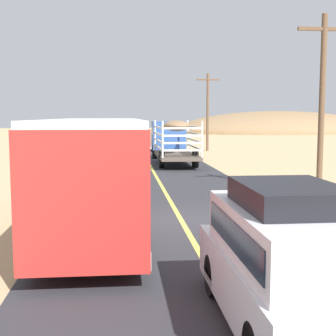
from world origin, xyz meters
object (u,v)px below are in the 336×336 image
livestock_truck (171,137)px  power_pole_mid (208,109)px  power_pole_near (322,100)px  bus (97,171)px  suv_near (287,259)px  car_far (154,139)px

livestock_truck → power_pole_mid: (4.55, 10.14, 2.17)m
livestock_truck → power_pole_near: power_pole_near is taller
livestock_truck → bus: size_ratio=0.97×
livestock_truck → power_pole_mid: bearing=65.8°
suv_near → power_pole_mid: 38.19m
car_far → power_pole_near: 27.89m
suv_near → power_pole_near: (5.66, 11.89, 2.83)m
car_far → livestock_truck: bearing=-87.9°
power_pole_mid → power_pole_near: bearing=-90.0°
car_far → power_pole_mid: size_ratio=0.63×
bus → power_pole_mid: size_ratio=1.36×
power_pole_near → power_pole_mid: 25.77m
car_far → power_pole_mid: (4.98, -1.52, 2.88)m
suv_near → livestock_truck: 27.55m
bus → power_pole_near: bearing=30.0°
bus → livestock_truck: bearing=78.2°
power_pole_near → bus: bearing=-150.0°
power_pole_near → power_pole_mid: bearing=90.0°
livestock_truck → car_far: livestock_truck is taller
power_pole_mid → livestock_truck: bearing=-114.2°
livestock_truck → bus: (-4.33, -20.75, -0.04)m
suv_near → power_pole_mid: (5.66, 37.66, 2.81)m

